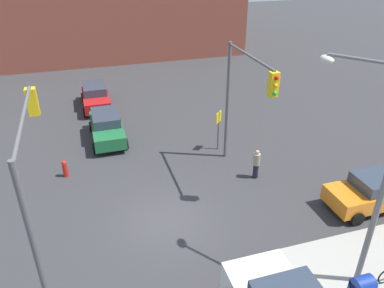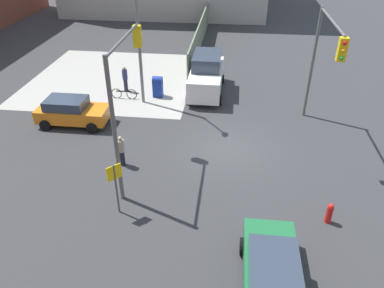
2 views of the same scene
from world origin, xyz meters
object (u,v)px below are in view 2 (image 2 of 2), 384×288
(traffic_signal_se_corner, at_px, (323,53))
(mailbox_blue, at_px, (158,86))
(van_white_delivery, at_px, (206,75))
(street_lamp_corner, at_px, (141,32))
(bicycle_leaning_on_fence, at_px, (124,94))
(hatchback_orange, at_px, (72,111))
(fire_hydrant, at_px, (329,213))
(pedestrian_waiting, at_px, (121,150))
(pedestrian_crossing, at_px, (125,78))
(traffic_signal_nw_corner, at_px, (124,84))
(coupe_green, at_px, (272,275))

(traffic_signal_se_corner, xyz_separation_m, mailbox_blue, (3.87, 9.50, -3.88))
(mailbox_blue, relative_size, van_white_delivery, 0.26)
(traffic_signal_se_corner, height_order, street_lamp_corner, street_lamp_corner)
(van_white_delivery, relative_size, bicycle_leaning_on_fence, 3.09)
(bicycle_leaning_on_fence, bearing_deg, hatchback_orange, 152.04)
(fire_hydrant, xyz_separation_m, pedestrian_waiting, (3.00, 9.40, 0.35))
(traffic_signal_se_corner, bearing_deg, pedestrian_waiting, 114.05)
(street_lamp_corner, height_order, fire_hydrant, street_lamp_corner)
(bicycle_leaning_on_fence, bearing_deg, pedestrian_crossing, 9.62)
(traffic_signal_nw_corner, height_order, pedestrian_crossing, traffic_signal_nw_corner)
(hatchback_orange, distance_m, coupe_green, 15.05)
(pedestrian_crossing, height_order, bicycle_leaning_on_fence, pedestrian_crossing)
(pedestrian_waiting, bearing_deg, mailbox_blue, 173.51)
(pedestrian_crossing, xyz_separation_m, bicycle_leaning_on_fence, (-1.20, -0.20, -0.60))
(fire_hydrant, bearing_deg, street_lamp_corner, 44.61)
(bicycle_leaning_on_fence, bearing_deg, traffic_signal_se_corner, -105.63)
(traffic_signal_se_corner, distance_m, fire_hydrant, 8.43)
(traffic_signal_se_corner, bearing_deg, traffic_signal_nw_corner, 118.94)
(van_white_delivery, height_order, pedestrian_waiting, van_white_delivery)
(traffic_signal_nw_corner, bearing_deg, pedestrian_crossing, 17.06)
(traffic_signal_se_corner, distance_m, bicycle_leaning_on_fence, 12.88)
(traffic_signal_se_corner, xyz_separation_m, pedestrian_crossing, (4.47, 11.90, -3.70))
(traffic_signal_nw_corner, distance_m, street_lamp_corner, 7.63)
(fire_hydrant, height_order, van_white_delivery, van_white_delivery)
(coupe_green, distance_m, pedestrian_waiting, 9.54)
(coupe_green, bearing_deg, pedestrian_waiting, 46.02)
(coupe_green, bearing_deg, bicycle_leaning_on_fence, 31.92)
(traffic_signal_nw_corner, relative_size, traffic_signal_se_corner, 1.00)
(traffic_signal_nw_corner, xyz_separation_m, pedestrian_waiting, (0.65, 0.70, -3.76))
(traffic_signal_nw_corner, relative_size, fire_hydrant, 6.91)
(traffic_signal_se_corner, xyz_separation_m, street_lamp_corner, (2.58, 10.07, 0.06))
(pedestrian_waiting, relative_size, bicycle_leaning_on_fence, 0.92)
(traffic_signal_nw_corner, xyz_separation_m, bicycle_leaning_on_fence, (8.25, 2.70, -4.25))
(hatchback_orange, xyz_separation_m, bicycle_leaning_on_fence, (3.84, -2.04, -0.50))
(pedestrian_waiting, bearing_deg, van_white_delivery, 154.84)
(hatchback_orange, bearing_deg, van_white_delivery, -53.28)
(traffic_signal_se_corner, distance_m, pedestrian_crossing, 13.24)
(coupe_green, relative_size, pedestrian_waiting, 2.73)
(van_white_delivery, bearing_deg, traffic_signal_se_corner, -128.30)
(pedestrian_crossing, distance_m, bicycle_leaning_on_fence, 1.36)
(mailbox_blue, distance_m, bicycle_leaning_on_fence, 2.32)
(traffic_signal_se_corner, relative_size, mailbox_blue, 4.55)
(mailbox_blue, distance_m, van_white_delivery, 3.42)
(traffic_signal_nw_corner, relative_size, coupe_green, 1.47)
(traffic_signal_se_corner, height_order, hatchback_orange, traffic_signal_se_corner)
(coupe_green, height_order, bicycle_leaning_on_fence, coupe_green)
(coupe_green, relative_size, pedestrian_crossing, 2.45)
(street_lamp_corner, bearing_deg, van_white_delivery, -57.60)
(hatchback_orange, distance_m, van_white_delivery, 9.29)
(street_lamp_corner, bearing_deg, mailbox_blue, -23.96)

